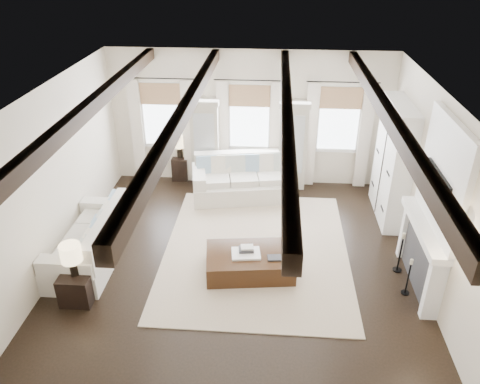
# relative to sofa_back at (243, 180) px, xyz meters

# --- Properties ---
(ground) EXTENTS (7.50, 7.50, 0.00)m
(ground) POSITION_rel_sofa_back_xyz_m (0.10, -2.96, -0.40)
(ground) COLOR black
(ground) RESTS_ON ground
(room_shell) EXTENTS (6.54, 7.54, 3.22)m
(room_shell) POSITION_rel_sofa_back_xyz_m (0.85, -2.06, 1.49)
(room_shell) COLOR silver
(room_shell) RESTS_ON ground
(area_rug) EXTENTS (3.49, 4.32, 0.02)m
(area_rug) POSITION_rel_sofa_back_xyz_m (0.42, -2.20, -0.39)
(area_rug) COLOR #C3AF96
(area_rug) RESTS_ON ground
(sofa_back) EXTENTS (2.43, 1.42, 0.98)m
(sofa_back) POSITION_rel_sofa_back_xyz_m (0.00, 0.00, 0.00)
(sofa_back) COLOR silver
(sofa_back) RESTS_ON ground
(sofa_left) EXTENTS (1.02, 2.24, 0.96)m
(sofa_left) POSITION_rel_sofa_back_xyz_m (-2.58, -2.68, -0.01)
(sofa_left) COLOR silver
(sofa_left) RESTS_ON ground
(ottoman) EXTENTS (1.65, 1.15, 0.40)m
(ottoman) POSITION_rel_sofa_back_xyz_m (0.33, -2.85, -0.20)
(ottoman) COLOR black
(ottoman) RESTS_ON ground
(tray) EXTENTS (0.54, 0.44, 0.04)m
(tray) POSITION_rel_sofa_back_xyz_m (0.26, -2.89, 0.02)
(tray) COLOR white
(tray) RESTS_ON ottoman
(book_lower) EXTENTS (0.28, 0.23, 0.04)m
(book_lower) POSITION_rel_sofa_back_xyz_m (0.26, -2.82, 0.06)
(book_lower) COLOR #262628
(book_lower) RESTS_ON tray
(book_upper) EXTENTS (0.24, 0.20, 0.03)m
(book_upper) POSITION_rel_sofa_back_xyz_m (0.27, -2.80, 0.10)
(book_upper) COLOR beige
(book_upper) RESTS_ON book_lower
(book_loose) EXTENTS (0.26, 0.21, 0.03)m
(book_loose) POSITION_rel_sofa_back_xyz_m (0.76, -2.97, 0.02)
(book_loose) COLOR #262628
(book_loose) RESTS_ON ottoman
(side_table_front) EXTENTS (0.52, 0.52, 0.52)m
(side_table_front) POSITION_rel_sofa_back_xyz_m (-2.46, -3.80, -0.14)
(side_table_front) COLOR black
(side_table_front) RESTS_ON ground
(lamp_front) EXTENTS (0.34, 0.34, 0.58)m
(lamp_front) POSITION_rel_sofa_back_xyz_m (-2.46, -3.80, 0.51)
(lamp_front) COLOR black
(lamp_front) RESTS_ON side_table_front
(side_table_back) EXTENTS (0.39, 0.39, 0.58)m
(side_table_back) POSITION_rel_sofa_back_xyz_m (-1.60, 0.75, -0.11)
(side_table_back) COLOR black
(side_table_back) RESTS_ON ground
(lamp_back) EXTENTS (0.35, 0.35, 0.60)m
(lamp_back) POSITION_rel_sofa_back_xyz_m (-1.60, 0.75, 0.58)
(lamp_back) COLOR black
(lamp_back) RESTS_ON side_table_back
(candlestick_near) EXTENTS (0.14, 0.14, 0.70)m
(candlestick_near) POSITION_rel_sofa_back_xyz_m (3.00, -3.23, -0.11)
(candlestick_near) COLOR black
(candlestick_near) RESTS_ON ground
(candlestick_far) EXTENTS (0.16, 0.16, 0.80)m
(candlestick_far) POSITION_rel_sofa_back_xyz_m (3.00, -2.60, -0.07)
(candlestick_far) COLOR black
(candlestick_far) RESTS_ON ground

